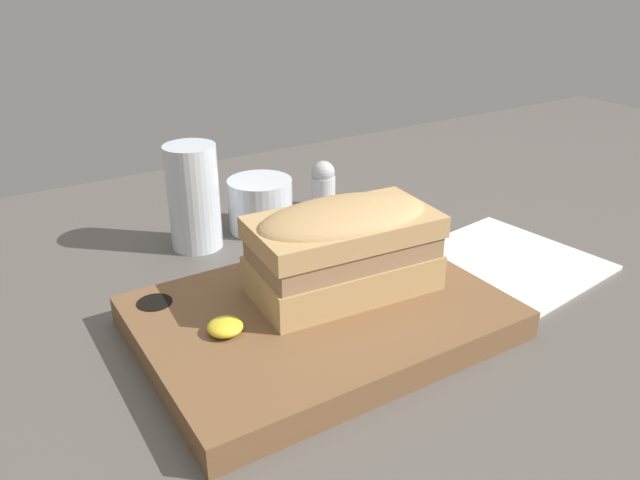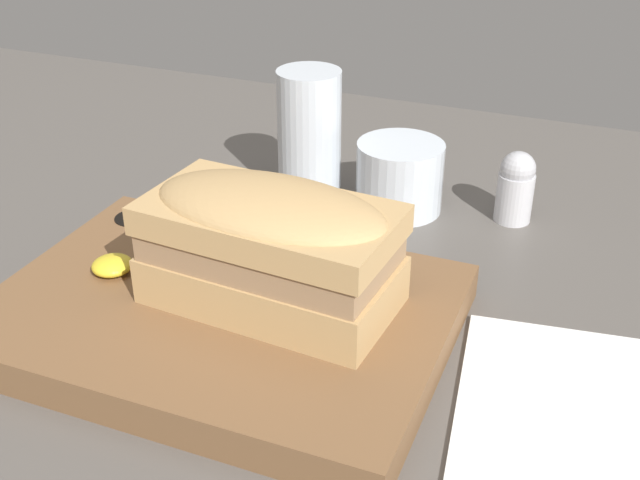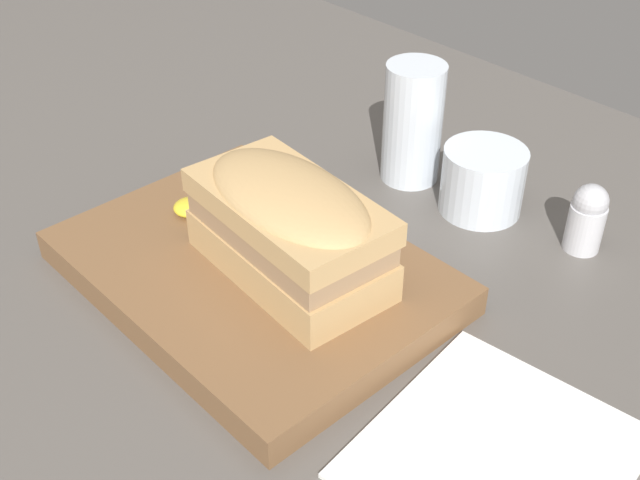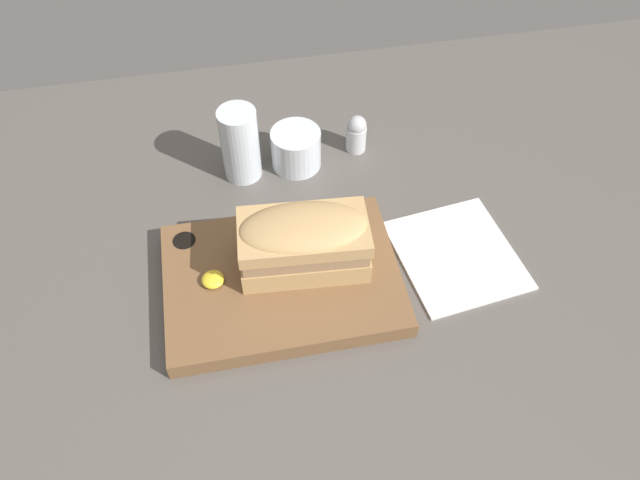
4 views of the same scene
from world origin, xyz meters
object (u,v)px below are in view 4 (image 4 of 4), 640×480
(serving_board, at_px, (281,279))
(napkin, at_px, (457,255))
(sandwich, at_px, (304,240))
(wine_glass, at_px, (296,149))
(salt_shaker, at_px, (356,133))
(water_glass, at_px, (241,148))

(serving_board, xyz_separation_m, napkin, (0.26, 0.00, -0.01))
(sandwich, distance_m, napkin, 0.23)
(sandwich, distance_m, wine_glass, 0.23)
(napkin, xyz_separation_m, salt_shaker, (-0.09, 0.25, 0.03))
(serving_board, relative_size, wine_glass, 3.99)
(serving_board, height_order, wine_glass, wine_glass)
(napkin, distance_m, salt_shaker, 0.27)
(wine_glass, xyz_separation_m, napkin, (0.20, -0.23, -0.03))
(wine_glass, bearing_deg, sandwich, -96.55)
(napkin, bearing_deg, wine_glass, 130.13)
(serving_board, bearing_deg, salt_shaker, 57.09)
(sandwich, relative_size, napkin, 0.90)
(wine_glass, relative_size, napkin, 0.40)
(sandwich, distance_m, salt_shaker, 0.28)
(sandwich, bearing_deg, wine_glass, 83.45)
(serving_board, height_order, water_glass, water_glass)
(wine_glass, distance_m, napkin, 0.31)
(sandwich, height_order, napkin, sandwich)
(sandwich, xyz_separation_m, wine_glass, (0.03, 0.22, -0.04))
(serving_board, xyz_separation_m, wine_glass, (0.06, 0.24, 0.02))
(water_glass, distance_m, wine_glass, 0.09)
(sandwich, bearing_deg, napkin, -2.60)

